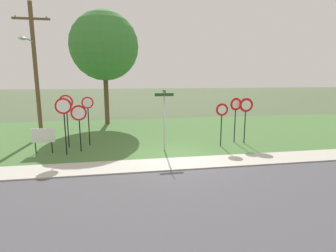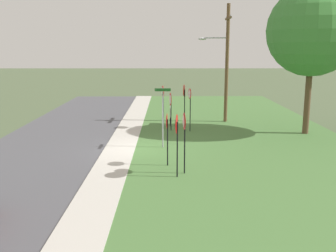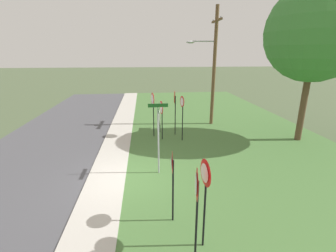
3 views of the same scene
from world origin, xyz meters
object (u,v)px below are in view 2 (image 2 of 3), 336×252
object	(u,v)px
oak_tree_left	(313,31)
stop_sign_far_left	(184,96)
stop_sign_near_left	(171,103)
stop_sign_far_center	(163,97)
yield_sign_near_right	(184,128)
notice_board	(170,113)
street_name_post	(163,113)
yield_sign_near_left	(177,130)
stop_sign_near_right	(190,101)
yield_sign_far_left	(167,127)
utility_pole	(225,59)

from	to	relation	value
oak_tree_left	stop_sign_far_left	bearing A→B (deg)	-102.64
stop_sign_near_left	stop_sign_far_center	distance (m)	0.82
yield_sign_near_right	notice_board	size ratio (longest dim) A/B	2.05
stop_sign_far_center	street_name_post	world-z (taller)	street_name_post
yield_sign_near_left	yield_sign_near_right	size ratio (longest dim) A/B	1.00
stop_sign_near_right	oak_tree_left	distance (m)	8.19
yield_sign_far_left	notice_board	world-z (taller)	yield_sign_far_left
yield_sign_near_right	yield_sign_far_left	bearing A→B (deg)	-154.45
yield_sign_near_right	notice_board	distance (m)	10.26
stop_sign_far_center	yield_sign_near_right	distance (m)	9.09
stop_sign_far_center	oak_tree_left	distance (m)	9.72
yield_sign_near_left	yield_sign_near_right	world-z (taller)	yield_sign_near_left
stop_sign_near_left	stop_sign_far_left	bearing A→B (deg)	121.73
yield_sign_far_left	notice_board	size ratio (longest dim) A/B	1.87
yield_sign_near_right	yield_sign_far_left	size ratio (longest dim) A/B	1.10
stop_sign_near_right	stop_sign_near_left	bearing A→B (deg)	-114.65
yield_sign_near_right	utility_pole	world-z (taller)	utility_pole
notice_board	oak_tree_left	bearing A→B (deg)	74.67
utility_pole	notice_board	size ratio (longest dim) A/B	6.43
stop_sign_far_center	yield_sign_near_left	bearing A→B (deg)	-6.86
yield_sign_near_left	notice_board	size ratio (longest dim) A/B	2.06
stop_sign_near_left	stop_sign_far_left	xyz separation A→B (m)	(-0.74, 0.89, 0.34)
stop_sign_near_left	yield_sign_far_left	size ratio (longest dim) A/B	1.01
stop_sign_near_left	yield_sign_far_left	world-z (taller)	stop_sign_near_left
stop_sign_near_left	notice_board	bearing A→B (deg)	171.75
utility_pole	yield_sign_near_left	bearing A→B (deg)	-17.02
stop_sign_near_right	oak_tree_left	size ratio (longest dim) A/B	0.31
stop_sign_far_center	utility_pole	size ratio (longest dim) A/B	0.34
yield_sign_near_left	stop_sign_near_right	bearing A→B (deg)	-178.33
yield_sign_far_left	yield_sign_near_left	bearing A→B (deg)	18.61
stop_sign_far_center	notice_board	bearing A→B (deg)	146.53
stop_sign_far_center	street_name_post	distance (m)	4.80
yield_sign_near_left	oak_tree_left	xyz separation A→B (m)	(-7.99, 8.08, 4.14)
stop_sign_far_left	yield_sign_near_right	distance (m)	9.19
stop_sign_far_left	yield_sign_far_left	distance (m)	8.17
notice_board	utility_pole	bearing A→B (deg)	110.28
stop_sign_near_right	street_name_post	xyz separation A→B (m)	(3.90, -1.64, -0.07)
yield_sign_near_right	oak_tree_left	distance (m)	11.59
yield_sign_near_left	notice_board	bearing A→B (deg)	-170.64
stop_sign_near_left	yield_sign_near_right	xyz separation A→B (m)	(8.44, 0.46, 0.20)
yield_sign_near_right	oak_tree_left	size ratio (longest dim) A/B	0.29
stop_sign_far_left	oak_tree_left	distance (m)	8.52
stop_sign_near_left	yield_sign_near_right	size ratio (longest dim) A/B	0.92
stop_sign_far_center	yield_sign_far_left	xyz separation A→B (m)	(7.94, 0.24, -0.28)
yield_sign_far_left	notice_board	bearing A→B (deg)	-176.75
street_name_post	notice_board	size ratio (longest dim) A/B	2.47
stop_sign_far_center	street_name_post	size ratio (longest dim) A/B	0.89
stop_sign_far_left	street_name_post	world-z (taller)	street_name_post
yield_sign_far_left	street_name_post	world-z (taller)	street_name_post
stop_sign_near_left	stop_sign_far_center	xyz separation A→B (m)	(-0.60, -0.48, 0.30)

